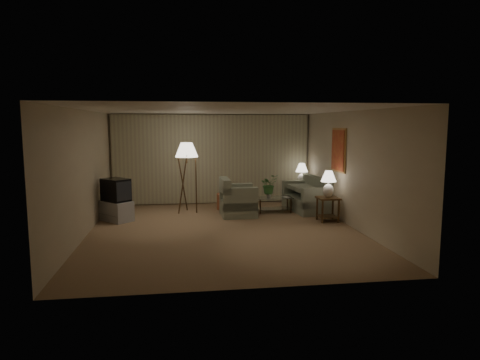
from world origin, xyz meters
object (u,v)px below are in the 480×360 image
side_table_far (301,191)px  floor_lamp (187,176)px  armchair (238,201)px  crt_tv (116,190)px  ottoman (228,201)px  table_lamp_near (328,182)px  tv_cabinet (117,211)px  table_lamp_far (302,172)px  vase (269,195)px  sofa (306,197)px  coffee_table (274,202)px  side_table_near (328,205)px

side_table_far → floor_lamp: size_ratio=0.32×
armchair → floor_lamp: size_ratio=0.51×
crt_tv → ottoman: bearing=66.9°
table_lamp_near → tv_cabinet: size_ratio=0.72×
table_lamp_far → vase: (-1.23, -1.07, -0.49)m
tv_cabinet → crt_tv: size_ratio=1.15×
sofa → coffee_table: 0.94m
armchair → side_table_far: 2.52m
side_table_near → tv_cabinet: size_ratio=0.66×
side_table_near → coffee_table: (-1.08, 1.25, -0.13)m
table_lamp_near → side_table_near: bearing=-90.0°
table_lamp_near → vase: size_ratio=4.80×
armchair → table_lamp_far: size_ratio=1.53×
table_lamp_near → crt_tv: bearing=171.5°
armchair → tv_cabinet: (-3.09, -0.16, -0.15)m
sofa → side_table_near: (0.15, -1.35, 0.04)m
armchair → side_table_near: 2.32m
sofa → tv_cabinet: bearing=-89.4°
side_table_near → tv_cabinet: side_table_near is taller
table_lamp_near → side_table_far: bearing=90.0°
ottoman → table_lamp_far: bearing=11.3°
coffee_table → crt_tv: crt_tv is taller
armchair → crt_tv: size_ratio=1.22×
armchair → sofa: bearing=-79.6°
tv_cabinet → floor_lamp: floor_lamp is taller
table_lamp_near → sofa: bearing=96.3°
sofa → crt_tv: crt_tv is taller
tv_cabinet → crt_tv: crt_tv is taller
table_lamp_far → ottoman: size_ratio=0.95×
ottoman → floor_lamp: bearing=-165.8°
side_table_far → table_lamp_near: 2.39m
floor_lamp → table_lamp_far: bearing=12.3°
coffee_table → armchair: bearing=-163.7°
crt_tv → vase: bearing=53.3°
coffee_table → floor_lamp: 2.48m
ottoman → sofa: bearing=-13.8°
ottoman → vase: vase is taller
coffee_table → ottoman: (-1.18, 0.62, -0.05)m
crt_tv → floor_lamp: size_ratio=0.42×
vase → coffee_table: bearing=-0.0°
side_table_near → table_lamp_near: 0.58m
armchair → tv_cabinet: armchair is taller
side_table_near → ottoman: bearing=140.5°
armchair → side_table_far: bearing=-58.2°
armchair → floor_lamp: 1.58m
side_table_far → vase: side_table_far is taller
tv_cabinet → ottoman: 3.13m
side_table_near → ottoman: side_table_near is taller
tv_cabinet → crt_tv: (0.00, 0.00, 0.53)m
table_lamp_near → table_lamp_far: table_lamp_near is taller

